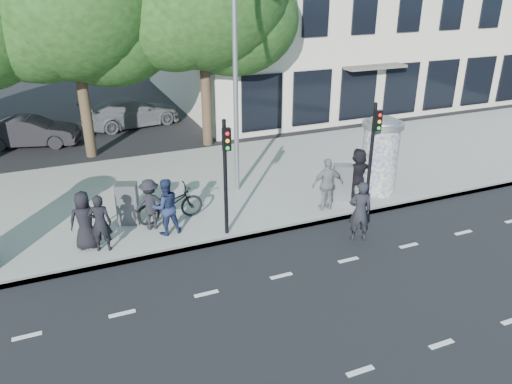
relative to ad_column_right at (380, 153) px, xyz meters
name	(u,v)px	position (x,y,z in m)	size (l,w,h in m)	color
ground	(307,307)	(-5.20, -4.70, -1.54)	(120.00, 120.00, 0.00)	black
sidewalk	(209,186)	(-5.20, 2.80, -1.46)	(40.00, 8.00, 0.15)	gray
curb	(250,236)	(-5.20, -1.15, -1.46)	(40.00, 0.10, 0.16)	slate
lane_dash_near	(360,371)	(-5.20, -6.90, -1.53)	(32.00, 0.12, 0.01)	silver
lane_dash_far	(281,276)	(-5.20, -3.30, -1.53)	(32.00, 0.12, 0.01)	silver
ad_column_right	(380,153)	(0.00, 0.00, 0.00)	(1.36, 1.36, 2.65)	beige
traffic_pole_near	(226,167)	(-5.80, -0.91, 0.69)	(0.22, 0.31, 3.40)	black
traffic_pole_far	(373,145)	(-1.00, -0.91, 0.69)	(0.22, 0.31, 3.40)	black
street_lamp	(236,53)	(-4.40, 1.93, 3.26)	(0.25, 0.93, 8.00)	slate
tree_near_left	(70,3)	(-8.70, 8.00, 4.53)	(6.80, 6.80, 8.97)	#38281C
ped_a	(85,221)	(-9.60, -0.18, -0.56)	(0.81, 0.53, 1.66)	black
ped_b	(100,223)	(-9.23, -0.47, -0.57)	(0.60, 0.39, 1.64)	black
ped_c	(166,207)	(-7.40, -0.19, -0.54)	(0.82, 0.64, 1.69)	#1B2545
ped_d	(150,204)	(-7.75, 0.28, -0.61)	(1.00, 0.58, 1.55)	black
ped_e	(327,184)	(-2.33, -0.57, -0.53)	(1.01, 0.57, 1.72)	slate
ped_f	(358,173)	(-0.90, -0.09, -0.54)	(1.58, 0.57, 1.70)	black
man_road	(360,211)	(-2.34, -2.43, -0.63)	(0.66, 0.43, 1.81)	black
bicycle	(170,204)	(-7.11, 0.56, -0.84)	(2.07, 0.72, 1.09)	black
cabinet_left	(128,204)	(-8.31, 0.89, -0.75)	(0.61, 0.45, 1.28)	#5C5E60
cabinet_right	(342,182)	(-1.50, -0.12, -0.78)	(0.59, 0.43, 1.22)	slate
car_mid	(31,132)	(-10.98, 10.35, -0.88)	(4.01, 1.40, 1.32)	black
car_right	(131,112)	(-6.33, 11.82, -0.84)	(4.80, 1.95, 1.39)	slate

